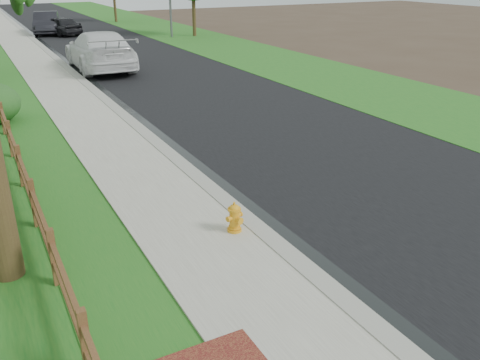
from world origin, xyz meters
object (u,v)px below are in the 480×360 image
ranch_fence (26,181)px  fire_hydrant (235,218)px  dark_car_mid (60,26)px  white_suv (100,50)px

ranch_fence → fire_hydrant: 4.92m
dark_car_mid → fire_hydrant: bearing=65.6°
ranch_fence → white_suv: 16.91m
fire_hydrant → white_suv: white_suv is taller
white_suv → dark_car_mid: (0.78, 16.14, -0.26)m
white_suv → dark_car_mid: 16.16m
fire_hydrant → white_suv: bearing=83.8°
ranch_fence → dark_car_mid: (6.38, 32.10, 0.13)m
ranch_fence → fire_hydrant: ranch_fence is taller
dark_car_mid → white_suv: bearing=67.4°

